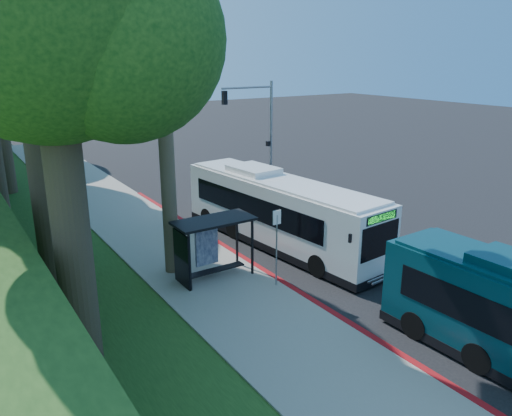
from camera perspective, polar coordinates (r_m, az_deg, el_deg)
ground at (r=26.50m, az=5.54°, el=-2.21°), size 140.00×140.00×0.00m
sidewalk at (r=22.89m, az=-8.96°, el=-5.37°), size 4.50×70.00×0.12m
red_curb at (r=20.71m, az=1.59°, el=-7.63°), size 0.25×30.00×0.13m
grass_verge at (r=26.06m, az=-25.17°, el=-4.10°), size 8.00×70.00×0.06m
bus_shelter at (r=19.86m, az=-5.62°, el=-3.38°), size 3.20×1.51×2.55m
stop_sign_pole at (r=18.97m, az=2.37°, el=-3.43°), size 0.35×0.06×3.17m
traffic_signal_pole at (r=35.59m, az=0.38°, el=10.16°), size 4.10×0.30×7.00m
tree_6 at (r=13.73m, az=-22.50°, el=19.97°), size 7.56×7.20×13.74m
white_bus at (r=23.56m, az=2.48°, el=-0.25°), size 3.60×11.92×3.50m
pickup at (r=33.00m, az=0.30°, el=3.24°), size 3.42×6.19×1.64m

